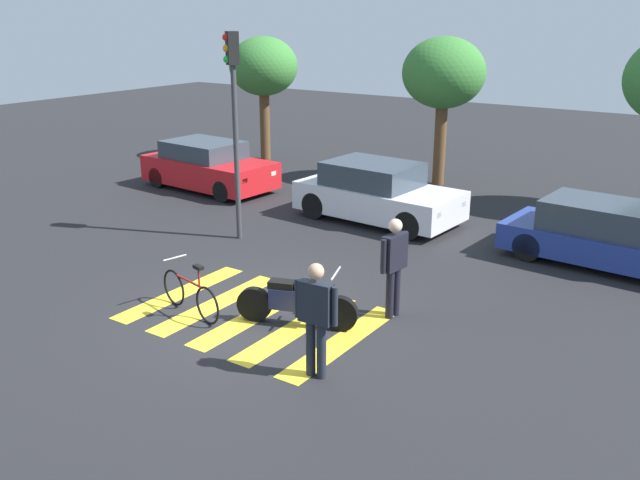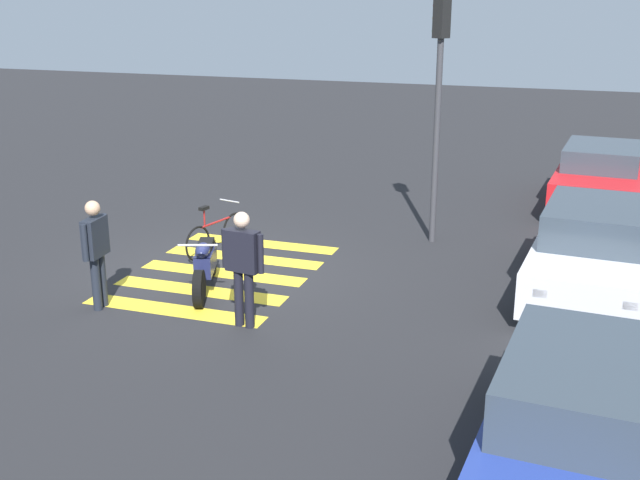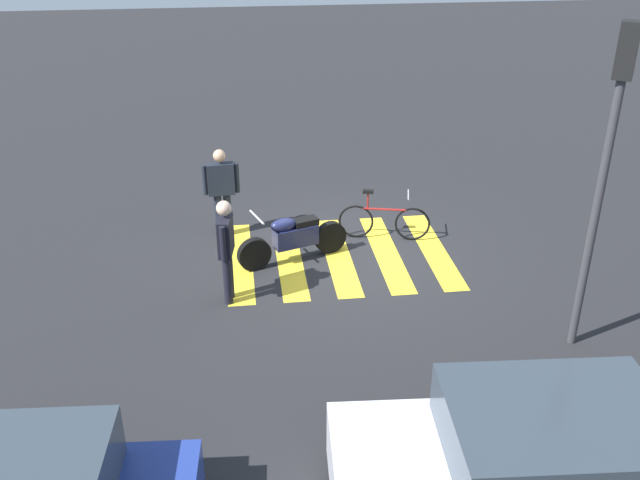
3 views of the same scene
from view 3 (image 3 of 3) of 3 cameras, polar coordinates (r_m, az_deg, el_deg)
name	(u,v)px [view 3 (image 3 of 3)]	position (r m, az deg, el deg)	size (l,w,h in m)	color
ground_plane	(338,256)	(13.00, 1.46, -1.26)	(60.00, 60.00, 0.00)	#232326
police_motorcycle	(293,238)	(12.63, -2.16, 0.14)	(2.03, 0.93, 1.02)	black
leaning_bicycle	(384,221)	(13.51, 5.15, 1.55)	(1.71, 0.55, 1.00)	black
officer_on_foot	(221,187)	(13.48, -7.96, 4.26)	(0.69, 0.24, 1.75)	#1E232D
officer_by_motorcycle	(226,245)	(11.24, -7.58, -0.37)	(0.27, 0.69, 1.77)	black
crosswalk_stripes	(338,255)	(13.00, 1.46, -1.24)	(4.05, 3.05, 0.01)	yellow
car_white_van	(535,469)	(7.99, 16.96, -17.27)	(4.21, 2.17, 1.47)	black
traffic_light_pole	(609,144)	(9.98, 22.28, 7.16)	(0.33, 0.36, 4.64)	#38383D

